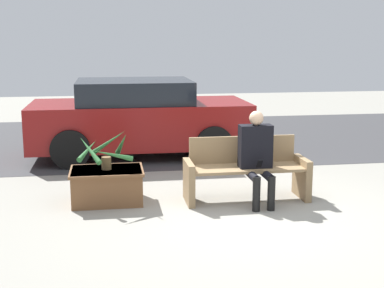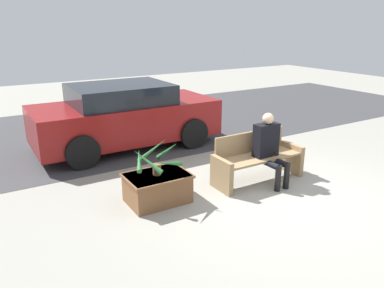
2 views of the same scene
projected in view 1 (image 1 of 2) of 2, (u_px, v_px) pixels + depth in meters
name	position (u px, v px, depth m)	size (l,w,h in m)	color
ground_plane	(253.00, 217.00, 6.87)	(30.00, 30.00, 0.00)	gray
road_surface	(189.00, 138.00, 12.23)	(20.00, 6.00, 0.01)	#38383A
bench	(246.00, 170.00, 7.56)	(1.73, 0.58, 0.87)	#8C704C
person_seated	(257.00, 153.00, 7.34)	(0.45, 0.63, 1.28)	black
planter_box	(107.00, 184.00, 7.42)	(1.00, 0.72, 0.47)	brown
potted_plant	(104.00, 150.00, 7.33)	(0.77, 0.77, 0.55)	brown
parked_car	(139.00, 118.00, 10.29)	(4.12, 1.98, 1.47)	maroon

